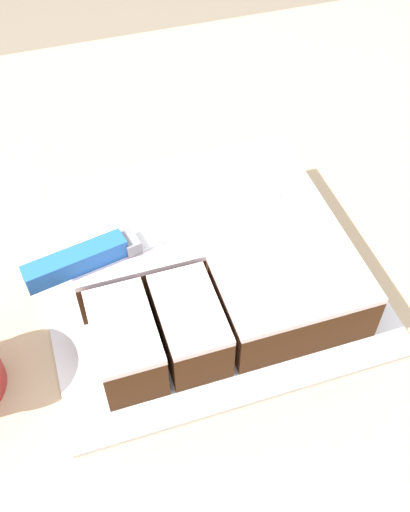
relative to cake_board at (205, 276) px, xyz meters
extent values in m
cube|color=tan|center=(-0.02, 0.00, -0.47)|extent=(1.40, 1.10, 0.94)
cube|color=silver|center=(0.00, 0.00, 0.00)|extent=(0.36, 0.34, 0.01)
cube|color=#472814|center=(0.00, 0.05, 0.03)|extent=(0.29, 0.16, 0.06)
cube|color=white|center=(0.00, 0.05, 0.06)|extent=(0.29, 0.16, 0.01)
cube|color=#472814|center=(0.07, -0.08, 0.03)|extent=(0.15, 0.11, 0.06)
cube|color=white|center=(0.07, -0.08, 0.06)|extent=(0.15, 0.11, 0.01)
cube|color=#472814|center=(-0.11, -0.08, 0.03)|extent=(0.06, 0.10, 0.06)
cube|color=white|center=(-0.11, -0.08, 0.06)|extent=(0.06, 0.10, 0.01)
cube|color=#472814|center=(-0.04, -0.08, 0.03)|extent=(0.06, 0.10, 0.06)
cube|color=white|center=(-0.04, -0.08, 0.06)|extent=(0.06, 0.10, 0.01)
cube|color=silver|center=(0.01, 0.03, 0.07)|extent=(0.19, 0.06, 0.00)
cube|color=slate|center=(-0.08, 0.01, 0.07)|extent=(0.02, 0.03, 0.02)
cube|color=#1E59B2|center=(-0.14, 0.00, 0.08)|extent=(0.11, 0.04, 0.02)
camera|label=1|loc=(-0.13, -0.41, 0.53)|focal=42.00mm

